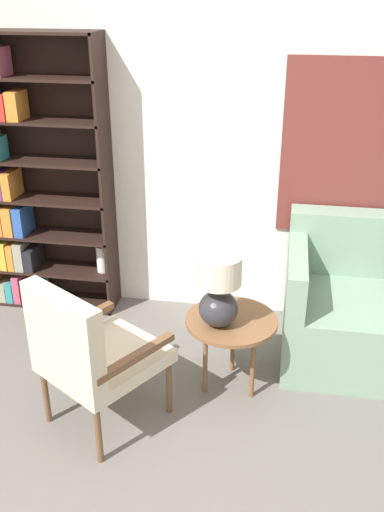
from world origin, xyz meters
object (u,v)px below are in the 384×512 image
Objects in this scene: table_lamp at (219,289)px; side_table at (231,326)px; armchair at (87,350)px; bookshelf at (21,185)px.

side_table is at bearing 43.12° from table_lamp.
side_table is (0.74, 0.51, -0.09)m from armchair.
bookshelf reaches higher than table_lamp.
armchair is 1.66× the size of side_table.
armchair reaches higher than side_table.
armchair is 2.06× the size of table_lamp.
table_lamp is (1.62, -0.91, -0.25)m from bookshelf.
bookshelf is at bearing 125.09° from armchair.
bookshelf reaches higher than armchair.
table_lamp reaches higher than armchair.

